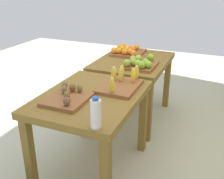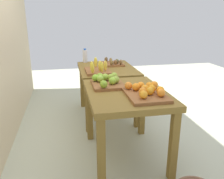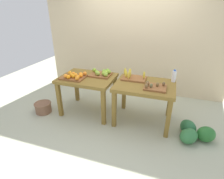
# 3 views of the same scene
# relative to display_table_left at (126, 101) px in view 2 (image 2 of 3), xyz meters

# --- Properties ---
(ground_plane) EXTENTS (8.00, 8.00, 0.00)m
(ground_plane) POSITION_rel_display_table_left_xyz_m (0.56, 0.00, -0.65)
(ground_plane) COLOR #B1B49A
(display_table_left) EXTENTS (1.04, 0.80, 0.77)m
(display_table_left) POSITION_rel_display_table_left_xyz_m (0.00, 0.00, 0.00)
(display_table_left) COLOR brown
(display_table_left) RESTS_ON ground_plane
(display_table_right) EXTENTS (1.04, 0.80, 0.77)m
(display_table_right) POSITION_rel_display_table_left_xyz_m (1.12, 0.00, 0.00)
(display_table_right) COLOR brown
(display_table_right) RESTS_ON ground_plane
(orange_bin) EXTENTS (0.44, 0.37, 0.11)m
(orange_bin) POSITION_rel_display_table_left_xyz_m (-0.20, -0.15, 0.16)
(orange_bin) COLOR brown
(orange_bin) RESTS_ON display_table_left
(apple_bin) EXTENTS (0.42, 0.35, 0.11)m
(apple_bin) POSITION_rel_display_table_left_xyz_m (0.24, 0.16, 0.16)
(apple_bin) COLOR brown
(apple_bin) RESTS_ON display_table_left
(banana_crate) EXTENTS (0.45, 0.32, 0.17)m
(banana_crate) POSITION_rel_display_table_left_xyz_m (0.86, 0.17, 0.15)
(banana_crate) COLOR brown
(banana_crate) RESTS_ON display_table_right
(kiwi_bin) EXTENTS (0.36, 0.32, 0.10)m
(kiwi_bin) POSITION_rel_display_table_left_xyz_m (1.29, -0.12, 0.14)
(kiwi_bin) COLOR brown
(kiwi_bin) RESTS_ON display_table_right
(water_bottle) EXTENTS (0.07, 0.07, 0.23)m
(water_bottle) POSITION_rel_display_table_left_xyz_m (1.59, 0.28, 0.22)
(water_bottle) COLOR silver
(water_bottle) RESTS_ON display_table_right
(watermelon_pile) EXTENTS (0.65, 0.63, 0.25)m
(watermelon_pile) POSITION_rel_display_table_left_xyz_m (2.02, -0.25, -0.53)
(watermelon_pile) COLOR #246529
(watermelon_pile) RESTS_ON ground_plane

